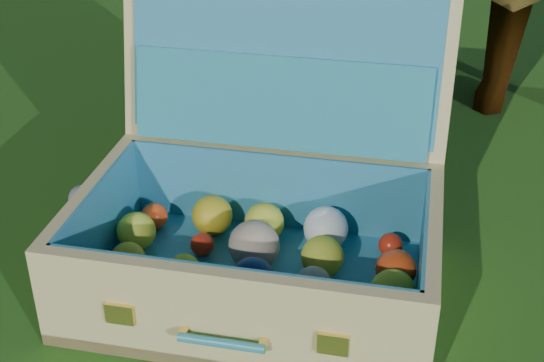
% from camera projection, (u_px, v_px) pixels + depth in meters
% --- Properties ---
extents(ground, '(60.00, 60.00, 0.00)m').
position_uv_depth(ground, '(325.00, 275.00, 1.56)').
color(ground, '#215114').
rests_on(ground, ground).
extents(stray_ball, '(0.06, 0.06, 0.06)m').
position_uv_depth(stray_ball, '(82.00, 198.00, 1.76)').
color(stray_ball, teal).
rests_on(stray_ball, ground).
extents(suitcase, '(0.77, 0.69, 0.65)m').
position_uv_depth(suitcase, '(267.00, 189.00, 1.50)').
color(suitcase, '#DEC377').
rests_on(suitcase, ground).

